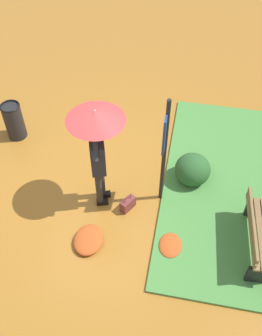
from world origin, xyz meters
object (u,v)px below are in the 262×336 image
object	(u,v)px
handbag	(128,204)
park_bench	(257,234)
person_with_umbrella	(97,136)
trash_bin	(14,121)
info_sign_post	(165,142)

from	to	relation	value
handbag	park_bench	world-z (taller)	park_bench
person_with_umbrella	handbag	world-z (taller)	person_with_umbrella
person_with_umbrella	park_bench	xyz separation A→B (m)	(-0.59, -2.76, -1.15)
park_bench	trash_bin	world-z (taller)	trash_bin
info_sign_post	park_bench	xyz separation A→B (m)	(-0.77, -1.68, -1.04)
person_with_umbrella	info_sign_post	distance (m)	1.10
handbag	trash_bin	size ratio (longest dim) A/B	0.44
person_with_umbrella	park_bench	world-z (taller)	person_with_umbrella
info_sign_post	handbag	distance (m)	1.47
person_with_umbrella	park_bench	bearing A→B (deg)	-102.03
person_with_umbrella	handbag	xyz separation A→B (m)	(-0.19, -0.54, -1.42)
info_sign_post	trash_bin	size ratio (longest dim) A/B	2.76
handbag	trash_bin	world-z (taller)	trash_bin
park_bench	trash_bin	size ratio (longest dim) A/B	1.68
person_with_umbrella	park_bench	distance (m)	3.05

